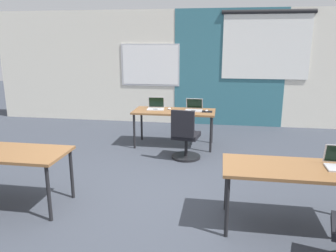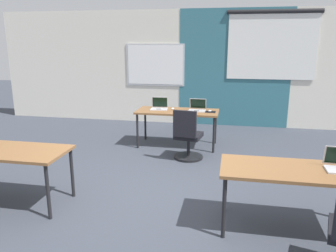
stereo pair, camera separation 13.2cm
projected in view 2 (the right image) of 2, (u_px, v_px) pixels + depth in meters
ground_plane at (151, 193)px, 4.59m from camera, size 24.00×24.00×0.00m
back_wall_assembly at (192, 68)px, 8.23m from camera, size 10.00×0.27×2.80m
desk_near_left at (5, 154)px, 4.18m from camera, size 1.60×0.70×0.72m
desk_near_right at (296, 174)px, 3.54m from camera, size 1.60×0.70×0.72m
desk_far_center at (177, 114)px, 6.52m from camera, size 1.60×0.70×0.72m
laptop_far_left at (159, 107)px, 6.64m from camera, size 0.35×0.29×0.24m
mouse_far_left at (173, 109)px, 6.62m from camera, size 0.06×0.10×0.03m
laptop_far_right at (197, 108)px, 6.49m from camera, size 0.33×0.31×0.23m
mousepad_far_right at (210, 112)px, 6.39m from camera, size 0.22×0.19×0.00m
mouse_far_right at (210, 111)px, 6.38m from camera, size 0.08×0.11×0.03m
chair_far_right at (187, 139)px, 5.81m from camera, size 0.52×0.57×0.92m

